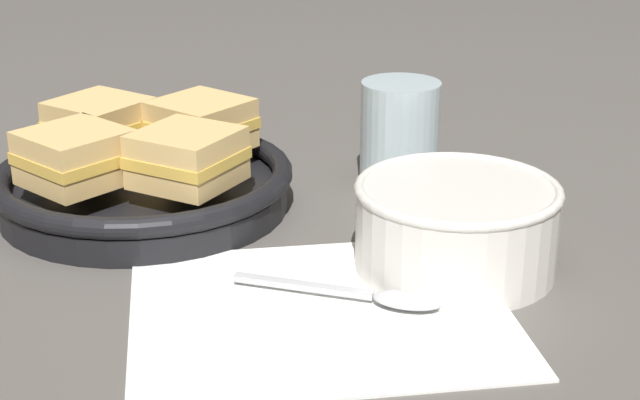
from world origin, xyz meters
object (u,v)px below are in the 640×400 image
at_px(sandwich_near_left, 201,124).
at_px(sandwich_far_right, 187,157).
at_px(sandwich_near_right, 100,124).
at_px(sandwich_far_left, 75,157).
at_px(spoon, 378,296).
at_px(soup_bowl, 456,221).
at_px(skillet, 144,186).
at_px(drinking_glass, 400,135).

relative_size(sandwich_near_left, sandwich_far_right, 0.98).
height_order(sandwich_near_right, sandwich_far_right, same).
relative_size(sandwich_far_left, sandwich_far_right, 0.96).
bearing_deg(sandwich_far_right, spoon, -61.91).
height_order(sandwich_near_left, sandwich_far_right, same).
bearing_deg(sandwich_near_right, soup_bowl, -48.52).
bearing_deg(skillet, sandwich_near_left, 25.18).
bearing_deg(sandwich_far_right, soup_bowl, -39.18).
bearing_deg(sandwich_near_right, drinking_glass, -16.52).
relative_size(soup_bowl, sandwich_near_left, 1.47).
bearing_deg(sandwich_near_right, spoon, -63.05).
bearing_deg(sandwich_near_right, skillet, -64.82).
distance_m(sandwich_near_left, drinking_glass, 0.19).
distance_m(skillet, sandwich_near_right, 0.08).
bearing_deg(sandwich_near_right, sandwich_far_right, -64.82).
distance_m(skillet, drinking_glass, 0.24).
height_order(sandwich_far_left, sandwich_far_right, same).
bearing_deg(sandwich_near_left, sandwich_far_right, -109.82).
distance_m(spoon, sandwich_far_right, 0.22).
relative_size(skillet, drinking_glass, 2.63).
xyz_separation_m(sandwich_far_left, sandwich_far_right, (0.09, -0.03, 0.00)).
relative_size(soup_bowl, spoon, 1.15).
height_order(sandwich_near_left, drinking_glass, drinking_glass).
relative_size(spoon, sandwich_far_right, 1.25).
distance_m(soup_bowl, sandwich_far_right, 0.23).
relative_size(spoon, skillet, 0.52).
xyz_separation_m(spoon, sandwich_near_right, (-0.15, 0.30, 0.06)).
xyz_separation_m(sandwich_near_left, sandwich_far_right, (-0.03, -0.09, 0.00)).
distance_m(skillet, sandwich_near_left, 0.08).
relative_size(soup_bowl, skillet, 0.60).
height_order(soup_bowl, sandwich_near_left, sandwich_near_left).
relative_size(spoon, drinking_glass, 1.36).
xyz_separation_m(skillet, sandwich_near_right, (-0.03, 0.06, 0.04)).
bearing_deg(skillet, sandwich_far_right, -64.82).
bearing_deg(sandwich_near_right, sandwich_far_left, -109.82).
relative_size(soup_bowl, sandwich_far_left, 1.49).
xyz_separation_m(skillet, sandwich_far_left, (-0.06, -0.03, 0.04)).
bearing_deg(sandwich_far_left, skillet, 25.18).
height_order(sandwich_far_right, drinking_glass, drinking_glass).
distance_m(sandwich_far_right, drinking_glass, 0.22).
xyz_separation_m(spoon, drinking_glass, (0.11, 0.23, 0.04)).
distance_m(spoon, drinking_glass, 0.26).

